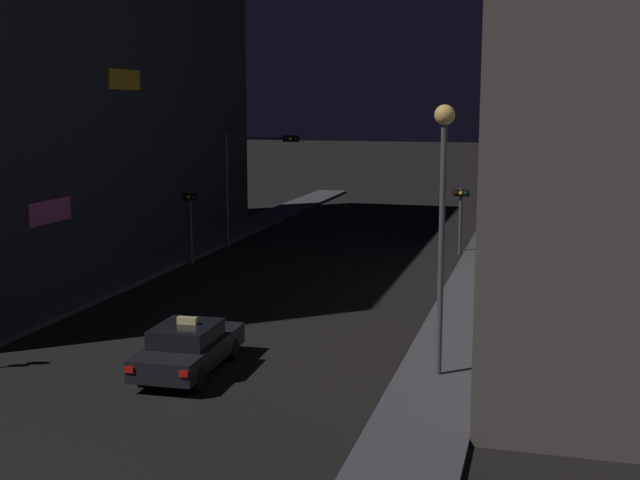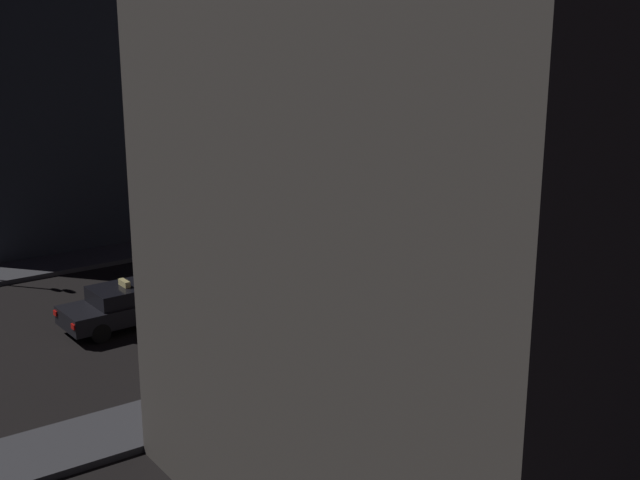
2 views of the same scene
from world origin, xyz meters
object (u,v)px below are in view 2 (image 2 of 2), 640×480
Objects in this scene: traffic_light_overhead at (451,131)px; traffic_light_left_kerb at (359,172)px; street_lamp_near_block at (264,206)px; taxi at (127,305)px.

traffic_light_left_kerb is (-1.40, -4.63, -1.76)m from traffic_light_overhead.
street_lamp_near_block is (11.92, -18.08, 1.05)m from traffic_light_overhead.
street_lamp_near_block is (6.87, 1.18, 4.57)m from taxi.
traffic_light_left_kerb is 19.14m from street_lamp_near_block.
taxi is at bearing -66.20° from traffic_light_left_kerb.
traffic_light_overhead reaches higher than taxi.
street_lamp_near_block reaches higher than taxi.
street_lamp_near_block is at bearing 9.77° from taxi.
traffic_light_overhead is (-5.05, 19.26, 3.52)m from taxi.
taxi is 8.33m from street_lamp_near_block.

